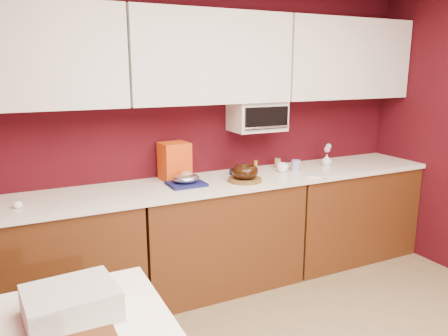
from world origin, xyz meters
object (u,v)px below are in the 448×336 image
object	(u,v)px
pandoro_box	(175,161)
coffee_mug	(283,167)
newspaper_stack	(71,303)
foil_ham_nest	(186,178)
toaster_oven	(257,116)
blue_jar	(296,165)
bundt_cake	(245,171)
flower_vase	(327,159)

from	to	relation	value
pandoro_box	coffee_mug	size ratio (longest dim) A/B	3.14
newspaper_stack	pandoro_box	bearing A→B (deg)	55.94
foil_ham_nest	toaster_oven	bearing A→B (deg)	15.01
blue_jar	bundt_cake	bearing A→B (deg)	-166.62
foil_ham_nest	flower_vase	bearing A→B (deg)	3.72
flower_vase	foil_ham_nest	bearing A→B (deg)	-176.28
bundt_cake	blue_jar	size ratio (longest dim) A/B	2.26
foil_ham_nest	pandoro_box	size ratio (longest dim) A/B	0.68
toaster_oven	newspaper_stack	bearing A→B (deg)	-140.15
foil_ham_nest	flower_vase	distance (m)	1.42
blue_jar	flower_vase	bearing A→B (deg)	7.38
blue_jar	newspaper_stack	distance (m)	2.42
pandoro_box	newspaper_stack	size ratio (longest dim) A/B	0.82
bundt_cake	coffee_mug	world-z (taller)	bundt_cake
foil_ham_nest	coffee_mug	world-z (taller)	coffee_mug
toaster_oven	bundt_cake	world-z (taller)	toaster_oven
bundt_cake	coffee_mug	distance (m)	0.46
pandoro_box	toaster_oven	bearing A→B (deg)	-5.72
foil_ham_nest	blue_jar	bearing A→B (deg)	2.38
pandoro_box	flower_vase	xyz separation A→B (m)	(1.43, -0.12, -0.09)
bundt_cake	flower_vase	size ratio (longest dim) A/B	1.84
foil_ham_nest	pandoro_box	bearing A→B (deg)	93.92
toaster_oven	bundt_cake	xyz separation A→B (m)	(-0.27, -0.29, -0.39)
newspaper_stack	coffee_mug	bearing A→B (deg)	34.10
blue_jar	newspaper_stack	bearing A→B (deg)	-147.66
pandoro_box	flower_vase	size ratio (longest dim) A/B	2.64
flower_vase	pandoro_box	bearing A→B (deg)	175.13
foil_ham_nest	blue_jar	distance (m)	1.04
coffee_mug	foil_ham_nest	bearing A→B (deg)	-177.63
blue_jar	pandoro_box	bearing A→B (deg)	170.81
foil_ham_nest	pandoro_box	distance (m)	0.23
pandoro_box	newspaper_stack	xyz separation A→B (m)	(-0.99, -1.47, -0.23)
coffee_mug	newspaper_stack	world-z (taller)	coffee_mug
toaster_oven	blue_jar	distance (m)	0.55
coffee_mug	newspaper_stack	size ratio (longest dim) A/B	0.26
toaster_oven	flower_vase	xyz separation A→B (m)	(0.69, -0.10, -0.42)
bundt_cake	pandoro_box	world-z (taller)	pandoro_box
flower_vase	toaster_oven	bearing A→B (deg)	171.49
toaster_oven	coffee_mug	size ratio (longest dim) A/B	4.74
foil_ham_nest	newspaper_stack	distance (m)	1.61
pandoro_box	coffee_mug	bearing A→B (deg)	-15.23
toaster_oven	newspaper_stack	world-z (taller)	toaster_oven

